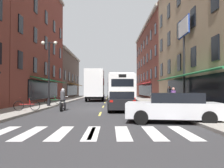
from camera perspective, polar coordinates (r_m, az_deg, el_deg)
name	(u,v)px	position (r m, az deg, el deg)	size (l,w,h in m)	color
ground_plane	(102,110)	(18.23, -2.50, -6.51)	(34.80, 80.00, 0.10)	#333335
lane_centre_dashes	(102,109)	(17.98, -2.53, -6.41)	(0.14, 73.90, 0.01)	#DBCC4C
crosswalk_near	(92,133)	(8.32, -5.08, -12.07)	(7.10, 2.80, 0.01)	silver
sidewalk_left	(28,108)	(19.36, -20.33, -5.77)	(3.00, 80.00, 0.14)	gray
sidewalk_right	(176,108)	(18.95, 15.73, -5.90)	(3.00, 80.00, 0.14)	gray
billboard_sign	(184,40)	(21.03, 17.60, 10.59)	(0.40, 2.71, 7.63)	black
transit_bus	(119,89)	(26.60, 1.75, -1.22)	(2.78, 11.81, 3.20)	silver
box_truck	(95,86)	(32.30, -4.22, -0.38)	(2.52, 8.18, 4.28)	#B21E19
sedan_near	(121,101)	(16.73, 2.21, -4.31)	(2.02, 4.50, 1.42)	black
sedan_mid	(98,95)	(41.43, -3.60, -2.70)	(2.03, 4.56, 1.38)	silver
sedan_far	(173,107)	(11.11, 15.05, -5.68)	(4.50, 2.47, 1.39)	silver
motorcycle_rider	(63,101)	(17.29, -12.23, -4.23)	(0.62, 2.07, 1.66)	black
bicycle_near	(27,105)	(16.43, -20.57, -5.02)	(1.69, 0.53, 0.91)	black
bicycle_mid	(53,100)	(23.38, -14.55, -4.02)	(1.68, 0.54, 0.91)	black
pedestrian_near	(169,95)	(21.76, 14.23, -2.69)	(0.50, 0.49, 1.76)	#B29947
pedestrian_mid	(173,98)	(17.35, 15.16, -3.40)	(0.36, 0.36, 1.59)	navy
street_lamp_twin	(49,70)	(20.84, -15.54, 3.40)	(1.42, 0.32, 5.74)	black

